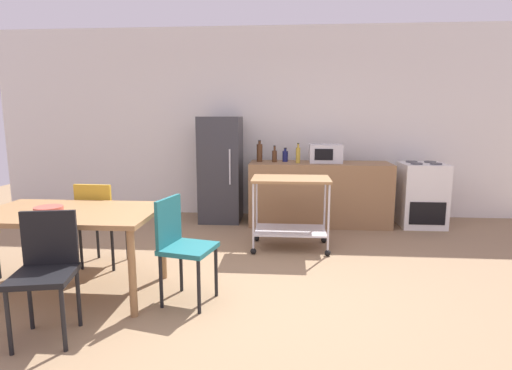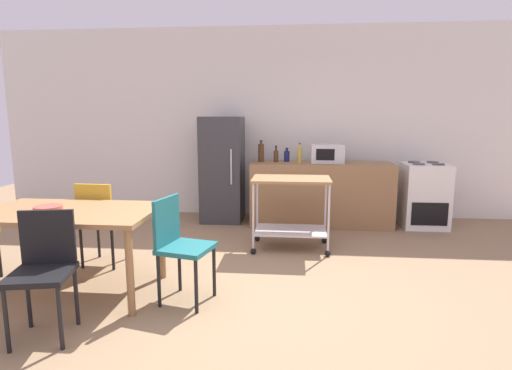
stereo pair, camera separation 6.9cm
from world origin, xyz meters
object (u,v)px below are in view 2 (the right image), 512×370
at_px(bottle_soda, 276,156).
at_px(microwave, 327,154).
at_px(dining_table, 70,219).
at_px(refrigerator, 223,169).
at_px(kitchen_cart, 291,201).
at_px(bottle_vinegar, 261,152).
at_px(chair_teal, 179,242).
at_px(chair_mustard, 100,218).
at_px(chair_black, 44,265).
at_px(fruit_bowl, 48,209).
at_px(stove_oven, 424,195).
at_px(bottle_sesame_oil, 299,155).
at_px(bottle_hot_sauce, 287,156).

relative_size(bottle_soda, microwave, 0.52).
distance_m(dining_table, refrigerator, 2.81).
distance_m(refrigerator, kitchen_cart, 1.64).
bearing_deg(bottle_vinegar, chair_teal, -99.77).
relative_size(chair_mustard, microwave, 1.93).
distance_m(chair_black, microwave, 4.01).
relative_size(bottle_soda, fruit_bowl, 1.02).
distance_m(stove_oven, bottle_soda, 2.17).
bearing_deg(chair_teal, microwave, -14.38).
bearing_deg(microwave, bottle_sesame_oil, -166.24).
height_order(kitchen_cart, fruit_bowl, kitchen_cart).
bearing_deg(bottle_vinegar, bottle_hot_sauce, 5.29).
height_order(bottle_hot_sauce, bottle_sesame_oil, bottle_sesame_oil).
height_order(bottle_vinegar, microwave, bottle_vinegar).
bearing_deg(bottle_vinegar, chair_mustard, -127.37).
bearing_deg(dining_table, fruit_bowl, -143.53).
bearing_deg(dining_table, microwave, 46.99).
bearing_deg(chair_black, bottle_vinegar, 57.18).
height_order(chair_black, bottle_hot_sauce, bottle_hot_sauce).
xyz_separation_m(bottle_hot_sauce, microwave, (0.58, -0.07, 0.05)).
distance_m(bottle_hot_sauce, fruit_bowl, 3.39).
height_order(chair_teal, kitchen_cart, chair_teal).
xyz_separation_m(kitchen_cart, fruit_bowl, (-2.05, -1.49, 0.20)).
xyz_separation_m(refrigerator, bottle_sesame_oil, (1.14, -0.17, 0.24)).
relative_size(chair_black, bottle_hot_sauce, 4.40).
relative_size(chair_black, kitchen_cart, 0.98).
bearing_deg(kitchen_cart, refrigerator, 129.25).
relative_size(chair_black, microwave, 1.93).
xyz_separation_m(dining_table, stove_oven, (3.79, 2.58, -0.22)).
bearing_deg(bottle_vinegar, dining_table, -119.23).
height_order(microwave, fruit_bowl, microwave).
bearing_deg(chair_teal, kitchen_cart, -18.27).
distance_m(kitchen_cart, microwave, 1.37).
xyz_separation_m(chair_mustard, microwave, (2.46, 1.95, 0.51)).
height_order(chair_teal, microwave, microwave).
relative_size(chair_teal, refrigerator, 0.57).
distance_m(chair_teal, kitchen_cart, 1.74).
xyz_separation_m(chair_mustard, fruit_bowl, (-0.08, -0.74, 0.26)).
distance_m(chair_black, kitchen_cart, 2.72).
bearing_deg(bottle_hot_sauce, chair_black, -116.11).
relative_size(refrigerator, bottle_soda, 6.51).
xyz_separation_m(refrigerator, bottle_hot_sauce, (0.95, -0.00, 0.21)).
height_order(dining_table, refrigerator, refrigerator).
distance_m(bottle_hot_sauce, bottle_sesame_oil, 0.25).
distance_m(bottle_soda, fruit_bowl, 3.25).
bearing_deg(kitchen_cart, stove_oven, 32.33).
bearing_deg(kitchen_cart, chair_black, -129.42).
xyz_separation_m(bottle_vinegar, bottle_soda, (0.22, -0.03, -0.04)).
relative_size(stove_oven, microwave, 2.00).
height_order(chair_black, fruit_bowl, chair_black).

